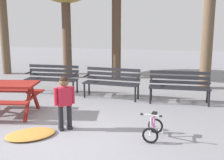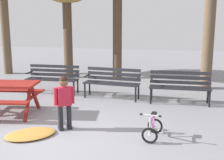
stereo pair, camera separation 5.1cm
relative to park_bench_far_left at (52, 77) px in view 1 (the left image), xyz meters
name	(u,v)px [view 1 (the left image)]	position (x,y,z in m)	size (l,w,h in m)	color
ground	(50,142)	(1.57, -3.43, -0.51)	(36.00, 36.00, 0.00)	gray
park_bench_far_left	(52,77)	(0.00, 0.00, 0.00)	(1.62, 0.54, 0.85)	#232328
park_bench_left	(112,80)	(1.91, -0.12, 0.00)	(1.62, 0.55, 0.85)	#232328
park_bench_right	(179,84)	(3.80, -0.19, 0.00)	(1.62, 0.55, 0.85)	#232328
child_standing	(64,98)	(1.61, -2.78, 0.15)	(0.34, 0.30, 1.11)	black
kids_bicycle	(153,128)	(3.39, -2.78, -0.31)	(0.40, 0.58, 0.54)	black
leaf_pile	(31,134)	(1.10, -3.27, -0.48)	(0.95, 0.67, 0.07)	#C68438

